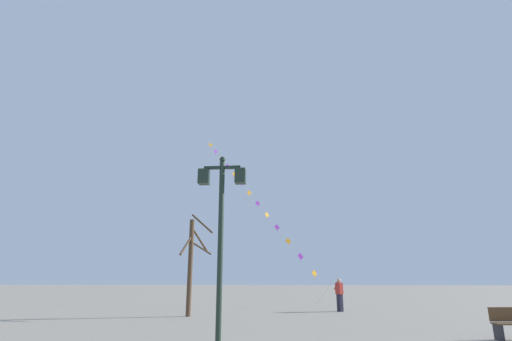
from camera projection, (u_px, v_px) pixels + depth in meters
ground_plane at (314, 310)px, 21.44m from camera, size 160.00×160.00×0.00m
twin_lantern_lamp_post at (221, 212)px, 10.08m from camera, size 1.27×0.28×4.91m
kite_train at (253, 198)px, 31.69m from camera, size 11.05×14.48×15.44m
kite_flyer at (339, 294)px, 20.82m from camera, size 0.46×0.60×1.71m
bare_tree at (191, 262)px, 18.59m from camera, size 1.42×1.74×4.80m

